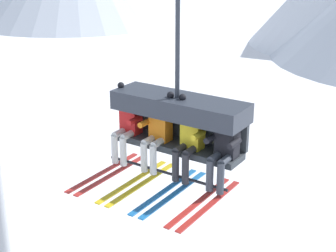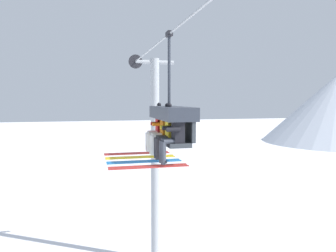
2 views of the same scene
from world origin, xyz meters
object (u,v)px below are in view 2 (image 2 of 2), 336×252
Objects in this scene: chairlift_chair at (172,118)px; skier_black at (172,135)px; skier_yellow at (166,132)px; skier_orange at (161,129)px; skier_red at (156,127)px; lift_tower_near at (155,156)px.

chairlift_chair is 0.96m from skier_black.
skier_yellow is at bearing 179.34° from skier_black.
skier_black is (1.18, -0.01, -0.02)m from skier_orange.
skier_black is at bearing -14.03° from chairlift_chair.
skier_red is 1.00× the size of skier_orange.
skier_orange reaches higher than skier_black.
chairlift_chair reaches higher than skier_orange.
skier_orange is (0.60, 0.00, 0.00)m from skier_red.
lift_tower_near is 5.81m from skier_orange.
skier_yellow is 1.00× the size of skier_black.
lift_tower_near is at bearing 171.36° from skier_yellow.
skier_yellow is at bearing -36.31° from chairlift_chair.
skier_yellow reaches higher than skier_black.
chairlift_chair is at bearing 143.69° from skier_yellow.
lift_tower_near is at bearing 169.32° from skier_red.
chairlift_chair is 1.72× the size of skier_red.
chairlift_chair is at bearing 36.31° from skier_orange.
skier_orange is (5.50, -0.92, 1.66)m from lift_tower_near.
skier_red is 1.77m from skier_black.
skier_orange is at bearing 0.00° from skier_red.
skier_red is 0.60m from skier_orange.
skier_yellow is (6.08, -0.92, 1.66)m from lift_tower_near.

